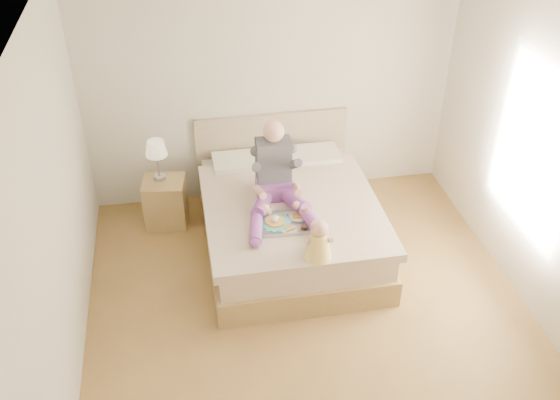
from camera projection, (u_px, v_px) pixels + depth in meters
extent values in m
cube|color=brown|center=(310.00, 314.00, 5.70)|extent=(4.00, 4.20, 0.01)
cube|color=white|center=(321.00, 25.00, 4.15)|extent=(4.00, 4.20, 0.02)
cube|color=beige|center=(271.00, 83.00, 6.62)|extent=(4.00, 0.02, 2.70)
cube|color=beige|center=(52.00, 219.00, 4.63)|extent=(0.02, 4.20, 2.70)
cube|color=beige|center=(547.00, 168.00, 5.22)|extent=(0.02, 4.20, 2.70)
cube|color=white|center=(535.00, 152.00, 5.35)|extent=(0.02, 1.30, 1.60)
cube|color=beige|center=(535.00, 152.00, 5.35)|extent=(0.01, 1.18, 1.48)
cube|color=olive|center=(289.00, 235.00, 6.44)|extent=(1.68, 2.13, 0.28)
cube|color=#CBB197|center=(289.00, 215.00, 6.29)|extent=(1.60, 2.05, 0.24)
cube|color=#CBB197|center=(292.00, 210.00, 6.07)|extent=(1.70, 1.80, 0.09)
cube|color=white|center=(242.00, 164.00, 6.73)|extent=(0.62, 0.40, 0.14)
cube|color=white|center=(311.00, 158.00, 6.84)|extent=(0.62, 0.40, 0.14)
cube|color=gray|center=(272.00, 153.00, 7.10)|extent=(1.70, 0.08, 1.00)
cube|color=olive|center=(166.00, 202.00, 6.71)|extent=(0.48, 0.44, 0.53)
cylinder|color=#B0B2B7|center=(160.00, 177.00, 6.58)|extent=(0.12, 0.12, 0.04)
cylinder|color=#B0B2B7|center=(158.00, 165.00, 6.50)|extent=(0.02, 0.02, 0.25)
cone|color=beige|center=(156.00, 148.00, 6.38)|extent=(0.22, 0.22, 0.16)
cube|color=#7C3A92|center=(274.00, 188.00, 6.15)|extent=(0.36, 0.28, 0.17)
cube|color=#393A40|center=(273.00, 160.00, 6.03)|extent=(0.34, 0.21, 0.44)
sphere|color=#EDA894|center=(274.00, 131.00, 5.82)|extent=(0.20, 0.20, 0.20)
cylinder|color=#7C3A92|center=(263.00, 203.00, 5.96)|extent=(0.30, 0.50, 0.20)
cylinder|color=#7C3A92|center=(256.00, 227.00, 5.67)|extent=(0.19, 0.44, 0.11)
sphere|color=#7C3A92|center=(255.00, 242.00, 5.50)|extent=(0.10, 0.10, 0.10)
cylinder|color=#393A40|center=(256.00, 167.00, 5.89)|extent=(0.12, 0.28, 0.23)
cylinder|color=#EDA894|center=(260.00, 192.00, 5.85)|extent=(0.09, 0.29, 0.15)
sphere|color=#EDA894|center=(265.00, 208.00, 5.79)|extent=(0.08, 0.08, 0.08)
cylinder|color=#7C3A92|center=(293.00, 200.00, 6.00)|extent=(0.29, 0.50, 0.20)
cylinder|color=#7C3A92|center=(312.00, 222.00, 5.74)|extent=(0.18, 0.44, 0.11)
sphere|color=#7C3A92|center=(321.00, 236.00, 5.58)|extent=(0.10, 0.10, 0.10)
cylinder|color=#393A40|center=(295.00, 164.00, 5.94)|extent=(0.11, 0.28, 0.23)
cylinder|color=#EDA894|center=(297.00, 189.00, 5.89)|extent=(0.10, 0.29, 0.15)
sphere|color=#EDA894|center=(297.00, 205.00, 5.83)|extent=(0.08, 0.08, 0.08)
cube|color=#B0B2B7|center=(285.00, 224.00, 5.80)|extent=(0.49, 0.39, 0.01)
cylinder|color=#41B9BB|center=(275.00, 223.00, 5.79)|extent=(0.28, 0.28, 0.02)
cylinder|color=gold|center=(275.00, 221.00, 5.78)|extent=(0.18, 0.18, 0.02)
cylinder|color=silver|center=(267.00, 212.00, 5.87)|extent=(0.08, 0.08, 0.09)
torus|color=silver|center=(273.00, 211.00, 5.87)|extent=(0.02, 0.06, 0.06)
cylinder|color=#946448|center=(267.00, 208.00, 5.84)|extent=(0.07, 0.07, 0.01)
cylinder|color=silver|center=(297.00, 217.00, 5.87)|extent=(0.15, 0.15, 0.01)
cube|color=gold|center=(297.00, 216.00, 5.86)|extent=(0.09, 0.08, 0.02)
cylinder|color=silver|center=(289.00, 230.00, 5.71)|extent=(0.15, 0.15, 0.01)
ellipsoid|color=#AF1230|center=(292.00, 229.00, 5.69)|extent=(0.04, 0.03, 0.01)
cylinder|color=white|center=(305.00, 213.00, 5.83)|extent=(0.07, 0.07, 0.12)
cylinder|color=orange|center=(305.00, 213.00, 5.83)|extent=(0.07, 0.07, 0.12)
cylinder|color=white|center=(304.00, 227.00, 5.71)|extent=(0.07, 0.07, 0.04)
cylinder|color=#4A230A|center=(304.00, 227.00, 5.71)|extent=(0.06, 0.06, 0.03)
cone|color=#FFD450|center=(318.00, 245.00, 5.35)|extent=(0.24, 0.24, 0.25)
sphere|color=#EDA894|center=(319.00, 228.00, 5.24)|extent=(0.16, 0.16, 0.16)
cylinder|color=#EDA894|center=(312.00, 244.00, 5.49)|extent=(0.10, 0.19, 0.06)
sphere|color=#EDA894|center=(311.00, 238.00, 5.56)|extent=(0.05, 0.05, 0.05)
cylinder|color=#EDA894|center=(308.00, 240.00, 5.33)|extent=(0.09, 0.14, 0.11)
cylinder|color=#EDA894|center=(322.00, 244.00, 5.49)|extent=(0.06, 0.18, 0.06)
sphere|color=#EDA894|center=(322.00, 238.00, 5.57)|extent=(0.05, 0.05, 0.05)
cylinder|color=#EDA894|center=(329.00, 240.00, 5.33)|extent=(0.06, 0.13, 0.11)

